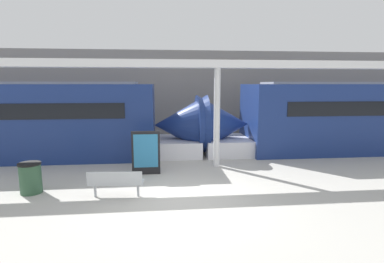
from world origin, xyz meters
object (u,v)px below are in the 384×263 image
at_px(poster_board, 146,153).
at_px(support_column_near, 217,118).
at_px(trash_bin, 30,178).
at_px(train_right, 9,122).
at_px(bench_near, 116,181).

relative_size(poster_board, support_column_near, 0.41).
height_order(trash_bin, poster_board, poster_board).
relative_size(train_right, support_column_near, 4.51).
xyz_separation_m(train_right, support_column_near, (8.43, -2.19, 0.32)).
height_order(bench_near, trash_bin, trash_bin).
bearing_deg(support_column_near, train_right, 165.46).
bearing_deg(poster_board, trash_bin, -155.14).
distance_m(trash_bin, poster_board, 3.55).
bearing_deg(train_right, bench_near, -44.82).
xyz_separation_m(trash_bin, poster_board, (3.21, 1.49, 0.32)).
distance_m(train_right, support_column_near, 8.72).
bearing_deg(support_column_near, bench_near, -139.16).
xyz_separation_m(train_right, bench_near, (5.10, -5.07, -1.06)).
relative_size(trash_bin, poster_board, 0.59).
height_order(train_right, support_column_near, support_column_near).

